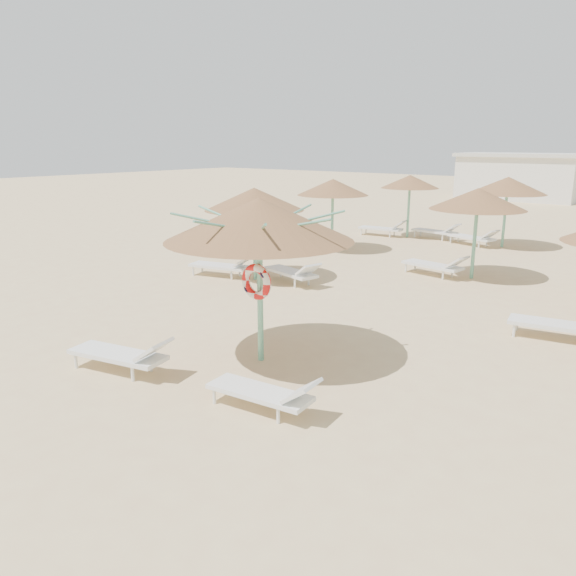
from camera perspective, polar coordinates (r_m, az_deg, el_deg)
The scene contains 6 objects.
ground at distance 10.39m, azimuth -3.12°, elevation -8.05°, with size 120.00×120.00×0.00m, color #D5B881.
main_palapa at distance 10.04m, azimuth -2.95°, elevation 6.91°, with size 3.41×3.41×3.05m.
lounger_main_a at distance 10.46m, azimuth -16.38°, elevation -6.45°, with size 2.08×1.02×0.72m.
lounger_main_b at distance 8.67m, azimuth -2.25°, elevation -10.54°, with size 1.86×0.74×0.66m.
palapa_field at distance 17.45m, azimuth 25.67°, elevation 7.60°, with size 20.02×14.05×2.73m.
service_hut at distance 43.99m, azimuth 22.45°, elevation 10.44°, with size 8.40×4.40×3.25m.
Camera 1 is at (6.40, -7.15, 4.00)m, focal length 35.00 mm.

